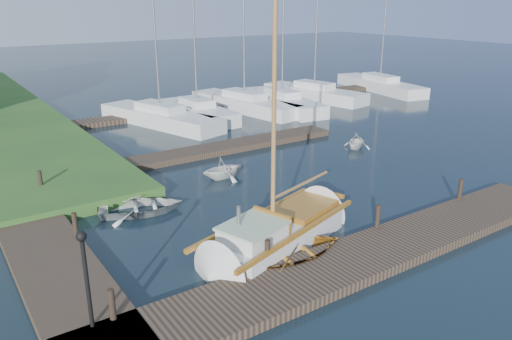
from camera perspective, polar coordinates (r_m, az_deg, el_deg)
ground at (r=19.92m, az=0.00°, el=-3.27°), size 160.00×160.00×0.00m
near_dock at (r=15.72m, az=12.54°, el=-9.52°), size 18.00×2.20×0.30m
left_dock at (r=18.92m, az=-24.30°, el=-5.79°), size 2.20×18.00×0.30m
far_dock at (r=26.09m, az=-4.38°, el=2.43°), size 14.00×1.60×0.30m
pontoon at (r=38.03m, az=-1.06°, el=7.71°), size 30.00×1.60×0.30m
mooring_post_0 at (r=12.65m, az=-16.14°, el=-14.52°), size 0.16×0.16×0.80m
mooring_post_1 at (r=14.35m, az=1.30°, el=-9.45°), size 0.16×0.16×0.80m
mooring_post_2 at (r=17.09m, az=13.75°, el=-5.17°), size 0.16×0.16×0.80m
mooring_post_3 at (r=20.47m, az=22.33°, el=-2.02°), size 0.16×0.16×0.80m
mooring_post_4 at (r=17.05m, az=-19.98°, el=-5.87°), size 0.16×0.16×0.80m
mooring_post_5 at (r=21.64m, az=-23.42°, el=-1.07°), size 0.16×0.16×0.80m
lamp_post at (r=11.95m, az=-18.95°, el=-10.39°), size 0.24×0.24×2.44m
sailboat at (r=16.26m, az=2.68°, el=-7.28°), size 7.41×4.03×9.83m
dinghy at (r=15.24m, az=3.53°, el=-8.99°), size 4.16×3.26×0.79m
tender_a at (r=18.99m, az=-13.03°, el=-3.87°), size 3.60×3.02×0.64m
tender_b at (r=22.07m, az=-3.75°, el=0.40°), size 2.03×1.76×1.06m
tender_d at (r=27.08m, az=11.44°, el=3.43°), size 2.31×2.21×0.94m
marina_boat_1 at (r=32.17m, az=-10.90°, el=6.06°), size 4.79×9.69×10.42m
marina_boat_2 at (r=33.38m, az=-6.74°, el=6.78°), size 2.41×7.33×12.62m
marina_boat_3 at (r=35.92m, az=-1.33°, el=7.72°), size 3.64×9.80×10.93m
marina_boat_4 at (r=36.68m, az=2.98°, el=7.93°), size 3.47×9.35×10.79m
marina_boat_5 at (r=40.24m, az=6.65°, el=8.80°), size 3.86×9.20×9.98m
marina_boat_7 at (r=45.24m, az=13.96°, el=9.49°), size 3.87×10.13×10.47m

